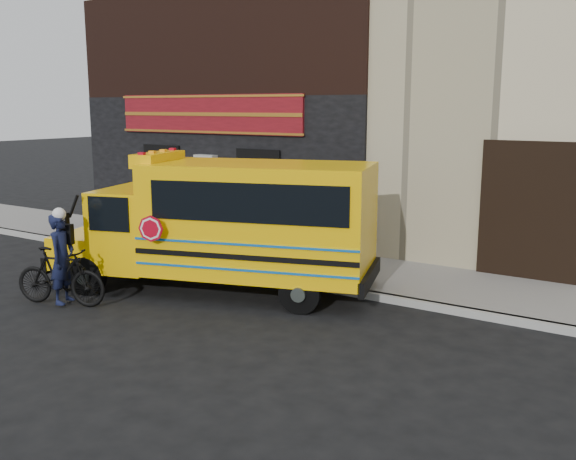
# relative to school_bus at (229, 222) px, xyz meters

# --- Properties ---
(ground) EXTENTS (120.00, 120.00, 0.00)m
(ground) POSITION_rel_school_bus_xyz_m (1.11, -1.42, -1.51)
(ground) COLOR black
(ground) RESTS_ON ground
(curb) EXTENTS (40.00, 0.20, 0.15)m
(curb) POSITION_rel_school_bus_xyz_m (1.11, 1.18, -1.43)
(curb) COLOR #9A9A95
(curb) RESTS_ON ground
(sidewalk) EXTENTS (40.00, 3.00, 0.15)m
(sidewalk) POSITION_rel_school_bus_xyz_m (1.11, 2.68, -1.43)
(sidewalk) COLOR gray
(sidewalk) RESTS_ON ground
(building) EXTENTS (20.00, 10.70, 12.00)m
(building) POSITION_rel_school_bus_xyz_m (1.06, 9.04, 4.62)
(building) COLOR beige
(building) RESTS_ON sidewalk
(school_bus) EXTENTS (7.22, 4.10, 2.92)m
(school_bus) POSITION_rel_school_bus_xyz_m (0.00, 0.00, 0.00)
(school_bus) COLOR black
(school_bus) RESTS_ON ground
(bicycle) EXTENTS (2.01, 1.13, 1.17)m
(bicycle) POSITION_rel_school_bus_xyz_m (-2.25, -2.54, -0.93)
(bicycle) COLOR black
(bicycle) RESTS_ON ground
(cyclist) EXTENTS (0.64, 0.76, 1.79)m
(cyclist) POSITION_rel_school_bus_xyz_m (-2.21, -2.50, -0.61)
(cyclist) COLOR black
(cyclist) RESTS_ON ground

